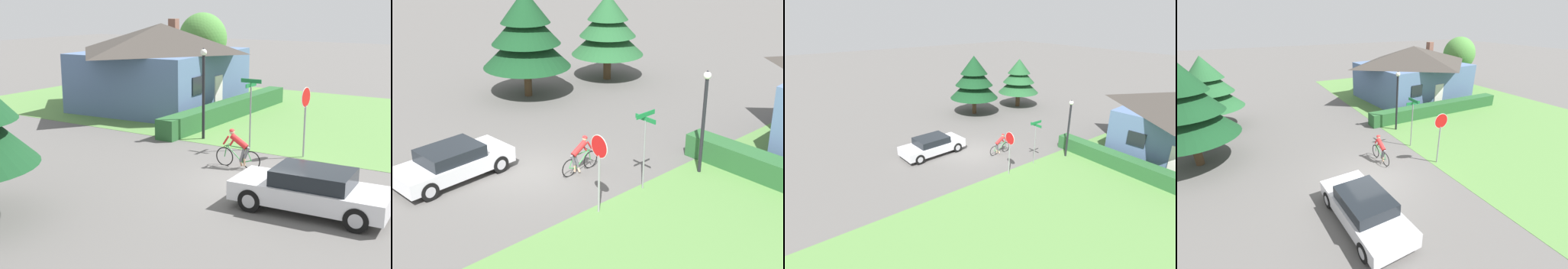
{
  "view_description": "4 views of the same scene",
  "coord_description": "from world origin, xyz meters",
  "views": [
    {
      "loc": [
        -15.58,
        -7.47,
        5.73
      ],
      "look_at": [
        -0.47,
        2.12,
        1.48
      ],
      "focal_mm": 50.0,
      "sensor_mm": 36.0,
      "label": 1
    },
    {
      "loc": [
        15.05,
        -10.88,
        9.28
      ],
      "look_at": [
        0.89,
        2.1,
        1.22
      ],
      "focal_mm": 50.0,
      "sensor_mm": 36.0,
      "label": 2
    },
    {
      "loc": [
        15.92,
        -11.35,
        9.1
      ],
      "look_at": [
        0.06,
        0.55,
        1.24
      ],
      "focal_mm": 28.0,
      "sensor_mm": 36.0,
      "label": 3
    },
    {
      "loc": [
        -4.74,
        -9.35,
        6.98
      ],
      "look_at": [
        1.28,
        2.4,
        1.13
      ],
      "focal_mm": 24.0,
      "sensor_mm": 36.0,
      "label": 4
    }
  ],
  "objects": [
    {
      "name": "sedan_left_lane",
      "position": [
        -1.52,
        -2.42,
        0.64
      ],
      "size": [
        2.04,
        4.49,
        1.27
      ],
      "rotation": [
        0.0,
        0.0,
        1.63
      ],
      "color": "silver",
      "rests_on": "ground"
    },
    {
      "name": "street_name_sign",
      "position": [
        3.72,
        2.16,
        1.99
      ],
      "size": [
        0.9,
        0.9,
        2.89
      ],
      "color": "gray",
      "rests_on": "ground"
    },
    {
      "name": "deciduous_tree_right",
      "position": [
        17.19,
        12.71,
        3.47
      ],
      "size": [
        3.38,
        3.38,
        5.26
      ],
      "color": "#4C3823",
      "rests_on": "ground"
    },
    {
      "name": "cyclist",
      "position": [
        1.24,
        1.37,
        0.69
      ],
      "size": [
        0.44,
        1.79,
        1.43
      ],
      "rotation": [
        0.0,
        0.0,
        1.59
      ],
      "color": "black",
      "rests_on": "ground"
    },
    {
      "name": "conifer_tall_near",
      "position": [
        -7.36,
        5.38,
        3.28
      ],
      "size": [
        4.56,
        4.56,
        5.54
      ],
      "color": "#4C3823",
      "rests_on": "ground"
    },
    {
      "name": "conifer_tall_far",
      "position": [
        -6.71,
        10.59,
        2.94
      ],
      "size": [
        4.11,
        4.11,
        4.9
      ],
      "color": "#4C3823",
      "rests_on": "ground"
    },
    {
      "name": "ground_plane",
      "position": [
        0.0,
        0.0,
        0.0
      ],
      "size": [
        140.0,
        140.0,
        0.0
      ],
      "primitive_type": "plane",
      "color": "#5B5956"
    },
    {
      "name": "stop_sign",
      "position": [
        3.83,
        -0.11,
        1.96
      ],
      "size": [
        0.78,
        0.07,
        2.73
      ],
      "rotation": [
        0.0,
        0.0,
        3.09
      ],
      "color": "gray",
      "rests_on": "ground"
    },
    {
      "name": "grass_verge_right",
      "position": [
        11.5,
        4.0,
        0.01
      ],
      "size": [
        16.0,
        36.0,
        0.01
      ],
      "primitive_type": "cube",
      "color": "#568442",
      "rests_on": "ground"
    },
    {
      "name": "cottage_house",
      "position": [
        9.85,
        10.97,
        2.46
      ],
      "size": [
        10.08,
        8.51,
        4.94
      ],
      "rotation": [
        0.0,
        0.0,
        0.08
      ],
      "color": "slate",
      "rests_on": "ground"
    },
    {
      "name": "hedge_row",
      "position": [
        8.86,
        5.95,
        0.46
      ],
      "size": [
        11.78,
        0.9,
        0.92
      ],
      "primitive_type": "cube",
      "color": "#285B2D",
      "rests_on": "ground"
    },
    {
      "name": "street_lamp",
      "position": [
        4.28,
        4.72,
        2.42
      ],
      "size": [
        0.28,
        0.28,
        3.99
      ],
      "color": "black",
      "rests_on": "ground"
    }
  ]
}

